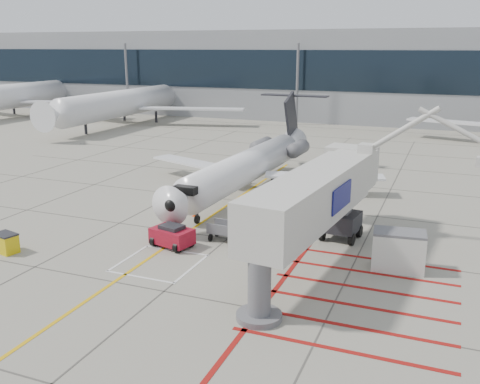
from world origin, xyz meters
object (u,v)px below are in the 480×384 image
at_px(regional_jet, 236,154).
at_px(pushback_tug, 172,235).
at_px(jet_bridge, 311,207).
at_px(spill_bin, 6,243).

height_order(regional_jet, pushback_tug, regional_jet).
relative_size(jet_bridge, spill_bin, 13.09).
xyz_separation_m(regional_jet, pushback_tug, (0.32, -10.84, -2.88)).
bearing_deg(pushback_tug, regional_jet, 104.80).
height_order(regional_jet, spill_bin, regional_jet).
relative_size(regional_jet, jet_bridge, 1.56).
xyz_separation_m(regional_jet, spill_bin, (-8.16, -15.26, -3.01)).
bearing_deg(jet_bridge, spill_bin, -160.36).
xyz_separation_m(pushback_tug, spill_bin, (-8.47, -4.42, -0.13)).
relative_size(regional_jet, spill_bin, 20.42).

